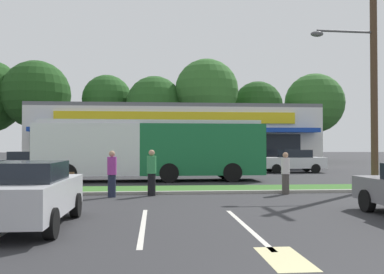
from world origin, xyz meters
The scene contains 22 objects.
grass_median centered at (0.00, 14.00, 0.06)m, with size 56.00×2.20×0.12m, color #386B28.
curb_lip centered at (0.00, 12.78, 0.06)m, with size 56.00×0.24×0.12m, color #99968C.
parking_stripe_0 centered at (-5.93, 7.31, 0.00)m, with size 0.12×4.80×0.01m, color silver.
parking_stripe_1 centered at (-2.95, 6.40, 0.00)m, with size 0.12×4.80×0.01m, color silver.
parking_stripe_2 centered at (-0.54, 6.03, 0.00)m, with size 0.12×4.80×0.01m, color silver.
lot_arrow centered at (-0.49, 3.22, 0.00)m, with size 0.70×1.60×0.01m, color beige.
storefront_building centered at (-0.90, 35.14, 2.70)m, with size 24.23×11.63×5.39m.
tree_left centered at (-15.89, 44.52, 7.62)m, with size 7.55×7.55×11.40m.
tree_mid_left centered at (-8.35, 46.82, 7.34)m, with size 5.87×5.87×10.30m.
tree_mid centered at (-2.74, 44.32, 6.59)m, with size 6.45×6.45×9.82m.
tree_mid_right centered at (3.14, 43.45, 8.12)m, with size 7.15×7.15×11.71m.
tree_right centered at (9.79, 46.58, 6.70)m, with size 6.04×6.04×9.74m.
tree_far_right centered at (17.09, 46.98, 7.19)m, with size 7.33×7.33×10.86m.
utility_pole centered at (6.73, 13.87, 5.11)m, with size 3.03×2.40×9.54m.
city_bus centered at (-2.87, 19.11, 1.77)m, with size 12.10×2.84×3.25m.
bus_stop_bench centered at (-6.36, 11.85, 0.50)m, with size 1.60×0.45×0.95m.
car_2 centered at (-10.77, 24.52, 0.78)m, with size 4.62×1.93×1.52m.
car_4 centered at (-5.61, 6.33, 0.79)m, with size 1.91×4.27×1.53m.
car_5 centered at (7.06, 25.43, 0.82)m, with size 4.48×1.97×1.61m.
pedestrian_near_bench centered at (2.43, 12.40, 0.83)m, with size 0.33×0.33×1.64m.
pedestrian_by_pole centered at (-2.80, 12.33, 0.88)m, with size 0.35×0.35×1.74m.
pedestrian_mid centered at (-4.25, 12.02, 0.86)m, with size 0.35×0.35×1.71m.
Camera 1 is at (-2.67, -3.74, 1.90)m, focal length 39.45 mm.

